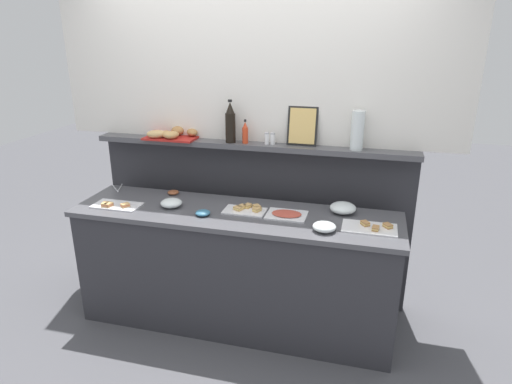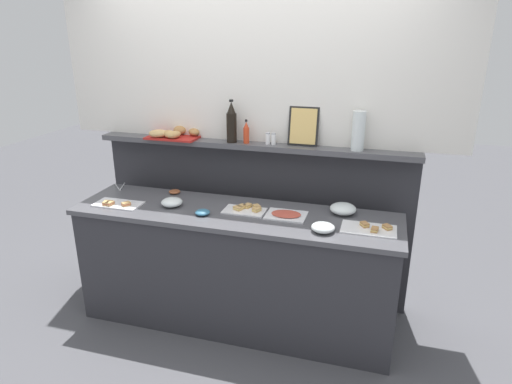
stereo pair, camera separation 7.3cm
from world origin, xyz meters
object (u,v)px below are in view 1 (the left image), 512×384
(glass_bowl_medium, at_px, (324,227))
(framed_picture, at_px, (302,126))
(glass_bowl_large, at_px, (171,203))
(serving_tongs, at_px, (118,188))
(bread_basket, at_px, (172,134))
(wine_bottle_dark, at_px, (230,123))
(water_carafe, at_px, (357,130))
(condiment_bowl_red, at_px, (173,192))
(cold_cuts_platter, at_px, (287,214))
(sandwich_platter_rear, at_px, (371,228))
(condiment_bowl_cream, at_px, (203,213))
(hot_sauce_bottle, at_px, (245,133))
(sandwich_platter_front, at_px, (246,210))
(salt_shaker, at_px, (267,138))
(pepper_shaker, at_px, (273,139))
(sandwich_platter_side, at_px, (116,205))
(glass_bowl_small, at_px, (343,208))

(glass_bowl_medium, bearing_deg, framed_picture, 112.94)
(glass_bowl_large, xyz_separation_m, serving_tongs, (-0.58, 0.25, -0.02))
(bread_basket, bearing_deg, framed_picture, 3.04)
(serving_tongs, relative_size, bread_basket, 0.43)
(wine_bottle_dark, relative_size, bread_basket, 0.76)
(bread_basket, height_order, water_carafe, water_carafe)
(condiment_bowl_red, height_order, bread_basket, bread_basket)
(condiment_bowl_red, distance_m, wine_bottle_dark, 0.69)
(cold_cuts_platter, distance_m, water_carafe, 0.76)
(sandwich_platter_rear, height_order, bread_basket, bread_basket)
(glass_bowl_large, bearing_deg, condiment_bowl_red, 111.96)
(condiment_bowl_cream, bearing_deg, hot_sauce_bottle, 72.13)
(cold_cuts_platter, distance_m, condiment_bowl_red, 0.94)
(sandwich_platter_rear, relative_size, serving_tongs, 1.93)
(cold_cuts_platter, bearing_deg, bread_basket, 159.76)
(condiment_bowl_red, bearing_deg, condiment_bowl_cream, -41.94)
(cold_cuts_platter, relative_size, hot_sauce_bottle, 1.54)
(glass_bowl_large, xyz_separation_m, condiment_bowl_red, (-0.10, 0.25, -0.01))
(sandwich_platter_front, xyz_separation_m, wine_bottle_dark, (-0.22, 0.35, 0.53))
(sandwich_platter_front, xyz_separation_m, water_carafe, (0.70, 0.37, 0.52))
(hot_sauce_bottle, relative_size, framed_picture, 0.63)
(condiment_bowl_red, relative_size, salt_shaker, 0.99)
(sandwich_platter_front, relative_size, serving_tongs, 1.64)
(salt_shaker, relative_size, water_carafe, 0.32)
(cold_cuts_platter, bearing_deg, sandwich_platter_rear, -7.45)
(pepper_shaker, distance_m, framed_picture, 0.23)
(wine_bottle_dark, height_order, bread_basket, wine_bottle_dark)
(sandwich_platter_front, xyz_separation_m, serving_tongs, (-1.11, 0.19, -0.01))
(cold_cuts_platter, xyz_separation_m, glass_bowl_large, (-0.82, -0.05, 0.02))
(sandwich_platter_side, bearing_deg, hot_sauce_bottle, 31.47)
(glass_bowl_medium, relative_size, glass_bowl_small, 0.81)
(sandwich_platter_side, xyz_separation_m, water_carafe, (1.62, 0.52, 0.52))
(condiment_bowl_cream, distance_m, framed_picture, 0.95)
(glass_bowl_small, distance_m, serving_tongs, 1.77)
(hot_sauce_bottle, xyz_separation_m, bread_basket, (-0.58, -0.00, -0.04))
(glass_bowl_medium, bearing_deg, sandwich_platter_side, 178.47)
(condiment_bowl_red, height_order, hot_sauce_bottle, hot_sauce_bottle)
(glass_bowl_medium, bearing_deg, glass_bowl_small, 74.95)
(sandwich_platter_front, bearing_deg, pepper_shaker, 74.49)
(sandwich_platter_side, height_order, wine_bottle_dark, wine_bottle_dark)
(glass_bowl_large, bearing_deg, sandwich_platter_rear, -1.00)
(hot_sauce_bottle, bearing_deg, cold_cuts_platter, -42.63)
(cold_cuts_platter, relative_size, wine_bottle_dark, 0.86)
(sandwich_platter_side, bearing_deg, pepper_shaker, 26.72)
(hot_sauce_bottle, relative_size, pepper_shaker, 2.02)
(glass_bowl_medium, distance_m, water_carafe, 0.76)
(sandwich_platter_side, distance_m, wine_bottle_dark, 1.01)
(glass_bowl_medium, distance_m, condiment_bowl_red, 1.26)
(salt_shaker, bearing_deg, cold_cuts_platter, -58.31)
(condiment_bowl_red, bearing_deg, wine_bottle_dark, 21.12)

